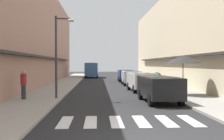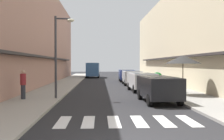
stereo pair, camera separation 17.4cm
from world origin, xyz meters
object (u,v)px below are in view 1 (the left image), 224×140
at_px(parked_car_distant, 126,74).
at_px(delivery_van, 92,69).
at_px(cafe_umbrella, 183,60).
at_px(pedestrian_walking_near, 24,84).
at_px(parked_car_mid, 141,80).
at_px(parked_car_near, 159,86).
at_px(parked_car_far, 131,76).
at_px(planter_far, 157,79).
at_px(planter_midblock, 175,85).
at_px(street_lamp, 59,47).

distance_m(parked_car_distant, delivery_van, 11.27).
distance_m(delivery_van, cafe_umbrella, 27.14).
bearing_deg(pedestrian_walking_near, parked_car_mid, 42.36).
bearing_deg(parked_car_near, delivery_van, 98.67).
relative_size(parked_car_far, planter_far, 3.10).
relative_size(parked_car_distant, planter_midblock, 4.05).
xyz_separation_m(delivery_van, street_lamp, (-1.32, -27.66, 1.76)).
xyz_separation_m(parked_car_near, cafe_umbrella, (2.23, 2.78, 1.54)).
height_order(parked_car_near, cafe_umbrella, cafe_umbrella).
relative_size(cafe_umbrella, planter_midblock, 2.45).
xyz_separation_m(parked_car_far, planter_midblock, (2.16, -8.80, -0.28)).
bearing_deg(parked_car_near, pedestrian_walking_near, 172.97).
height_order(delivery_van, cafe_umbrella, cafe_umbrella).
bearing_deg(delivery_van, planter_midblock, -75.07).
relative_size(street_lamp, cafe_umbrella, 1.88).
relative_size(parked_car_mid, cafe_umbrella, 1.53).
distance_m(parked_car_near, planter_far, 10.86).
height_order(parked_car_near, pedestrian_walking_near, pedestrian_walking_near).
distance_m(parked_car_mid, parked_car_far, 6.85).
height_order(delivery_van, planter_midblock, delivery_van).
xyz_separation_m(parked_car_far, parked_car_distant, (0.00, 5.56, 0.00)).
relative_size(parked_car_distant, street_lamp, 0.88).
height_order(parked_car_far, pedestrian_walking_near, pedestrian_walking_near).
bearing_deg(street_lamp, parked_car_distant, 71.62).
relative_size(planter_far, pedestrian_walking_near, 0.75).
relative_size(parked_car_near, street_lamp, 0.86).
height_order(parked_car_far, street_lamp, street_lamp).
relative_size(parked_car_mid, parked_car_distant, 0.93).
bearing_deg(planter_far, parked_car_near, -101.44).
distance_m(parked_car_distant, planter_far, 8.35).
distance_m(parked_car_near, pedestrian_walking_near, 7.83).
bearing_deg(street_lamp, pedestrian_walking_near, -167.61).
xyz_separation_m(parked_car_far, street_lamp, (-5.75, -11.75, 2.24)).
height_order(cafe_umbrella, planter_midblock, cafe_umbrella).
xyz_separation_m(parked_car_mid, pedestrian_walking_near, (-7.78, -5.34, 0.10)).
bearing_deg(planter_far, parked_car_mid, -116.38).
height_order(street_lamp, planter_far, street_lamp).
xyz_separation_m(planter_far, pedestrian_walking_near, (-9.93, -9.69, 0.28)).
xyz_separation_m(cafe_umbrella, pedestrian_walking_near, (-10.00, -1.82, -1.44)).
relative_size(parked_car_far, parked_car_distant, 0.92).
height_order(parked_car_mid, delivery_van, delivery_van).
height_order(parked_car_near, parked_car_mid, same).
xyz_separation_m(street_lamp, planter_midblock, (7.91, 2.95, -2.52)).
relative_size(parked_car_mid, planter_far, 3.13).
distance_m(cafe_umbrella, planter_midblock, 2.41).
distance_m(parked_car_distant, street_lamp, 18.38).
bearing_deg(planter_far, street_lamp, -130.54).
relative_size(parked_car_mid, street_lamp, 0.82).
distance_m(parked_car_distant, cafe_umbrella, 16.16).
distance_m(parked_car_mid, parked_car_distant, 12.42).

